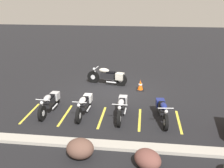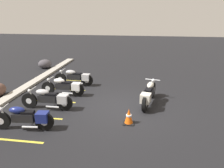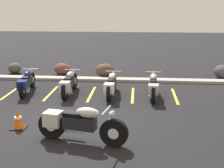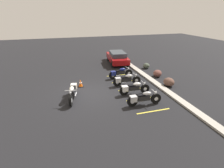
{
  "view_description": "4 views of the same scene",
  "coord_description": "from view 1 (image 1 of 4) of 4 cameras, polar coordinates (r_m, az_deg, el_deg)",
  "views": [
    {
      "loc": [
        -1.55,
        13.24,
        5.03
      ],
      "look_at": [
        0.07,
        0.29,
        0.51
      ],
      "focal_mm": 42.0,
      "sensor_mm": 36.0,
      "label": 1
    },
    {
      "loc": [
        -8.6,
        -0.83,
        3.9
      ],
      "look_at": [
        0.02,
        0.49,
        1.02
      ],
      "focal_mm": 35.0,
      "sensor_mm": 36.0,
      "label": 2
    },
    {
      "loc": [
        1.92,
        -8.38,
        3.47
      ],
      "look_at": [
        1.15,
        0.88,
        1.04
      ],
      "focal_mm": 50.0,
      "sensor_mm": 36.0,
      "label": 3
    },
    {
      "loc": [
        11.04,
        -1.55,
        5.29
      ],
      "look_at": [
        -0.24,
        1.8,
        0.43
      ],
      "focal_mm": 28.0,
      "sensor_mm": 36.0,
      "label": 4
    }
  ],
  "objects": [
    {
      "name": "parked_bike_3",
      "position": [
        12.0,
        -13.34,
        -3.81
      ],
      "size": [
        0.62,
        2.21,
        0.87
      ],
      "rotation": [
        0.0,
        0.0,
        1.53
      ],
      "color": "black",
      "rests_on": "ground"
    },
    {
      "name": "stall_line_3",
      "position": [
        11.69,
        -10.15,
        -6.7
      ],
      "size": [
        0.1,
        2.1,
        0.0
      ],
      "primitive_type": "cube",
      "color": "gold",
      "rests_on": "ground"
    },
    {
      "name": "motorcycle_cream_featured",
      "position": [
        15.14,
        -0.7,
        1.74
      ],
      "size": [
        2.39,
        0.87,
        0.95
      ],
      "rotation": [
        0.0,
        0.0,
        -0.21
      ],
      "color": "black",
      "rests_on": "ground"
    },
    {
      "name": "ground",
      "position": [
        14.25,
        0.42,
        -1.56
      ],
      "size": [
        60.0,
        60.0,
        0.0
      ],
      "primitive_type": "plane",
      "color": "black"
    },
    {
      "name": "parked_bike_0",
      "position": [
        11.14,
        10.9,
        -5.51
      ],
      "size": [
        0.63,
        2.18,
        0.86
      ],
      "rotation": [
        0.0,
        0.0,
        1.67
      ],
      "color": "black",
      "rests_on": "ground"
    },
    {
      "name": "concrete_curb",
      "position": [
        9.38,
        -3.59,
        -12.94
      ],
      "size": [
        18.0,
        0.5,
        0.12
      ],
      "primitive_type": "cube",
      "color": "#A8A399",
      "rests_on": "ground"
    },
    {
      "name": "traffic_cone",
      "position": [
        14.4,
        6.2,
        -0.28
      ],
      "size": [
        0.4,
        0.4,
        0.59
      ],
      "color": "black",
      "rests_on": "ground"
    },
    {
      "name": "landscape_rock_3",
      "position": [
        8.29,
        7.76,
        -15.92
      ],
      "size": [
        1.14,
        1.14,
        0.59
      ],
      "primitive_type": "ellipsoid",
      "rotation": [
        0.0,
        0.0,
        2.37
      ],
      "color": "brown",
      "rests_on": "ground"
    },
    {
      "name": "stall_line_1",
      "position": [
        11.21,
        6.04,
        -7.66
      ],
      "size": [
        0.1,
        2.1,
        0.0
      ],
      "primitive_type": "cube",
      "color": "gold",
      "rests_on": "ground"
    },
    {
      "name": "parked_bike_1",
      "position": [
        11.22,
        2.11,
        -4.89
      ],
      "size": [
        0.63,
        2.23,
        0.88
      ],
      "rotation": [
        0.0,
        0.0,
        1.55
      ],
      "color": "black",
      "rests_on": "ground"
    },
    {
      "name": "landscape_rock_2",
      "position": [
        8.71,
        -6.96,
        -13.77
      ],
      "size": [
        0.93,
        0.83,
        0.65
      ],
      "primitive_type": "ellipsoid",
      "rotation": [
        0.0,
        0.0,
        3.09
      ],
      "color": "brown",
      "rests_on": "ground"
    },
    {
      "name": "stall_line_2",
      "position": [
        11.33,
        -2.23,
        -7.24
      ],
      "size": [
        0.1,
        2.1,
        0.0
      ],
      "primitive_type": "cube",
      "color": "gold",
      "rests_on": "ground"
    },
    {
      "name": "stall_line_0",
      "position": [
        11.31,
        14.34,
        -7.93
      ],
      "size": [
        0.1,
        2.1,
        0.0
      ],
      "primitive_type": "cube",
      "color": "gold",
      "rests_on": "ground"
    },
    {
      "name": "parked_bike_2",
      "position": [
        11.53,
        -6.03,
        -4.38
      ],
      "size": [
        0.61,
        2.18,
        0.86
      ],
      "rotation": [
        0.0,
        0.0,
        1.53
      ],
      "color": "black",
      "rests_on": "ground"
    },
    {
      "name": "stall_line_4",
      "position": [
        12.24,
        -17.45,
        -6.08
      ],
      "size": [
        0.1,
        2.1,
        0.0
      ],
      "primitive_type": "cube",
      "color": "gold",
      "rests_on": "ground"
    }
  ]
}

